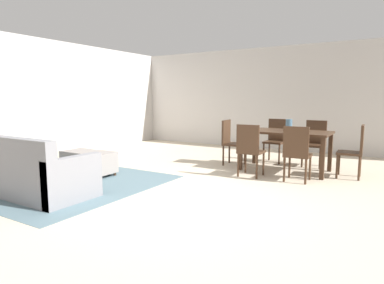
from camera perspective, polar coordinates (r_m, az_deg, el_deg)
name	(u,v)px	position (r m, az deg, el deg)	size (l,w,h in m)	color
ground_plane	(185,197)	(4.74, -1.21, -9.30)	(10.80, 10.80, 0.00)	beige
wall_back	(288,99)	(9.15, 16.06, 7.10)	(9.00, 0.12, 2.70)	beige
wall_left	(22,99)	(8.18, -26.88, 6.57)	(0.12, 11.00, 2.70)	beige
area_rug	(61,182)	(5.93, -21.41, -6.35)	(3.00, 2.80, 0.01)	slate
couch	(22,172)	(5.48, -26.97, -4.61)	(2.27, 0.86, 0.86)	gray
ottoman_table	(89,162)	(6.28, -17.17, -3.19)	(0.97, 0.49, 0.42)	gray
dining_table	(285,136)	(6.52, 15.61, 1.00)	(1.60, 0.87, 0.76)	#422B1C
dining_chair_near_left	(250,147)	(5.88, 9.76, -0.92)	(0.40, 0.40, 0.92)	#422B1C
dining_chair_near_right	(297,151)	(5.70, 17.40, -1.42)	(0.41, 0.41, 0.92)	#422B1C
dining_chair_far_left	(276,138)	(7.43, 14.07, 0.72)	(0.41, 0.41, 0.92)	#422B1C
dining_chair_far_right	(315,140)	(7.18, 20.15, 0.25)	(0.41, 0.41, 0.92)	#422B1C
dining_chair_head_east	(355,148)	(6.35, 26.01, -0.95)	(0.42, 0.42, 0.92)	#422B1C
dining_chair_head_west	(230,140)	(6.92, 6.55, 0.40)	(0.43, 0.43, 0.92)	#422B1C
vase_centerpiece	(289,125)	(6.51, 16.15, 2.79)	(0.12, 0.12, 0.22)	slate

